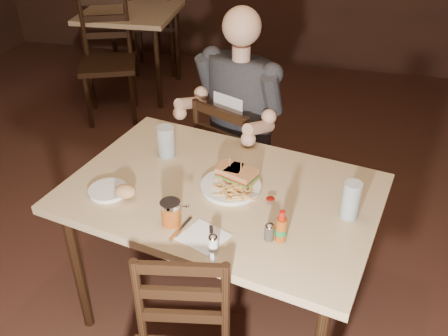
% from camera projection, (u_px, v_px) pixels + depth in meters
% --- Properties ---
extents(room_shell, '(7.00, 7.00, 7.00)m').
position_uv_depth(room_shell, '(144.00, 48.00, 1.79)').
color(room_shell, '#321911').
rests_on(room_shell, ground).
extents(main_table, '(1.46, 1.12, 0.77)m').
position_uv_depth(main_table, '(221.00, 203.00, 2.18)').
color(main_table, tan).
rests_on(main_table, ground).
extents(bg_table, '(0.84, 0.84, 0.77)m').
position_uv_depth(bg_table, '(131.00, 20.00, 4.44)').
color(bg_table, tan).
rests_on(bg_table, ground).
extents(chair_far, '(0.56, 0.58, 0.88)m').
position_uv_depth(chair_far, '(240.00, 165.00, 2.90)').
color(chair_far, black).
rests_on(chair_far, ground).
extents(bg_chair_far, '(0.57, 0.60, 0.99)m').
position_uv_depth(bg_chair_far, '(154.00, 22.00, 4.99)').
color(bg_chair_far, black).
rests_on(bg_chair_far, ground).
extents(bg_chair_near, '(0.59, 0.62, 0.97)m').
position_uv_depth(bg_chair_near, '(108.00, 64.00, 4.10)').
color(bg_chair_near, black).
rests_on(bg_chair_near, ground).
extents(diner, '(0.64, 0.59, 0.90)m').
position_uv_depth(diner, '(236.00, 95.00, 2.61)').
color(diner, '#303135').
rests_on(diner, chair_far).
extents(dinner_plate, '(0.30, 0.30, 0.01)m').
position_uv_depth(dinner_plate, '(231.00, 187.00, 2.14)').
color(dinner_plate, white).
rests_on(dinner_plate, main_table).
extents(sandwich_left, '(0.12, 0.10, 0.10)m').
position_uv_depth(sandwich_left, '(230.00, 169.00, 2.16)').
color(sandwich_left, '#BD804E').
rests_on(sandwich_left, dinner_plate).
extents(sandwich_right, '(0.15, 0.14, 0.10)m').
position_uv_depth(sandwich_right, '(241.00, 172.00, 2.13)').
color(sandwich_right, '#BD804E').
rests_on(sandwich_right, dinner_plate).
extents(fries_pile, '(0.25, 0.20, 0.04)m').
position_uv_depth(fries_pile, '(233.00, 191.00, 2.08)').
color(fries_pile, tan).
rests_on(fries_pile, dinner_plate).
extents(ketchup_dollop, '(0.04, 0.04, 0.01)m').
position_uv_depth(ketchup_dollop, '(270.00, 199.00, 2.05)').
color(ketchup_dollop, maroon).
rests_on(ketchup_dollop, dinner_plate).
extents(glass_left, '(0.10, 0.10, 0.15)m').
position_uv_depth(glass_left, '(166.00, 141.00, 2.33)').
color(glass_left, silver).
rests_on(glass_left, main_table).
extents(glass_right, '(0.08, 0.08, 0.16)m').
position_uv_depth(glass_right, '(351.00, 200.00, 1.94)').
color(glass_right, silver).
rests_on(glass_right, main_table).
extents(hot_sauce, '(0.05, 0.05, 0.14)m').
position_uv_depth(hot_sauce, '(281.00, 226.00, 1.83)').
color(hot_sauce, '#923F10').
rests_on(hot_sauce, main_table).
extents(salt_shaker, '(0.04, 0.04, 0.07)m').
position_uv_depth(salt_shaker, '(213.00, 243.00, 1.81)').
color(salt_shaker, white).
rests_on(salt_shaker, main_table).
extents(pepper_shaker, '(0.04, 0.04, 0.07)m').
position_uv_depth(pepper_shaker, '(269.00, 232.00, 1.86)').
color(pepper_shaker, '#38332D').
rests_on(pepper_shaker, main_table).
extents(syrup_dispenser, '(0.09, 0.09, 0.10)m').
position_uv_depth(syrup_dispenser, '(171.00, 213.00, 1.92)').
color(syrup_dispenser, '#923F10').
rests_on(syrup_dispenser, main_table).
extents(napkin, '(0.21, 0.20, 0.00)m').
position_uv_depth(napkin, '(204.00, 237.00, 1.88)').
color(napkin, white).
rests_on(napkin, main_table).
extents(knife, '(0.08, 0.23, 0.01)m').
position_uv_depth(knife, '(212.00, 246.00, 1.83)').
color(knife, silver).
rests_on(knife, napkin).
extents(fork, '(0.05, 0.15, 0.00)m').
position_uv_depth(fork, '(181.00, 229.00, 1.91)').
color(fork, silver).
rests_on(fork, napkin).
extents(side_plate, '(0.19, 0.19, 0.01)m').
position_uv_depth(side_plate, '(108.00, 191.00, 2.12)').
color(side_plate, white).
rests_on(side_plate, main_table).
extents(bread_roll, '(0.11, 0.09, 0.05)m').
position_uv_depth(bread_roll, '(125.00, 191.00, 2.06)').
color(bread_roll, tan).
rests_on(bread_roll, side_plate).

